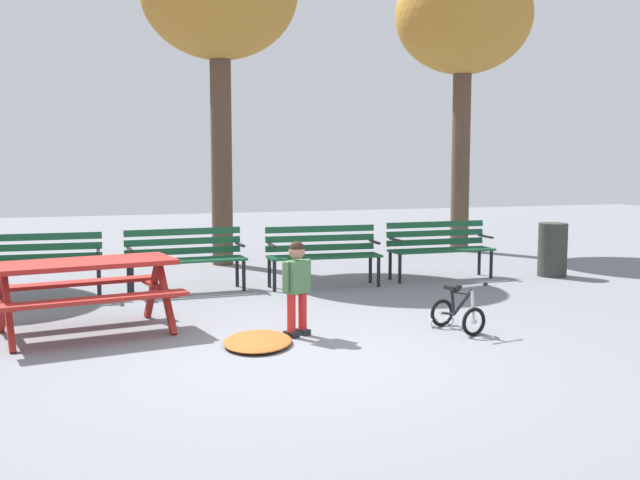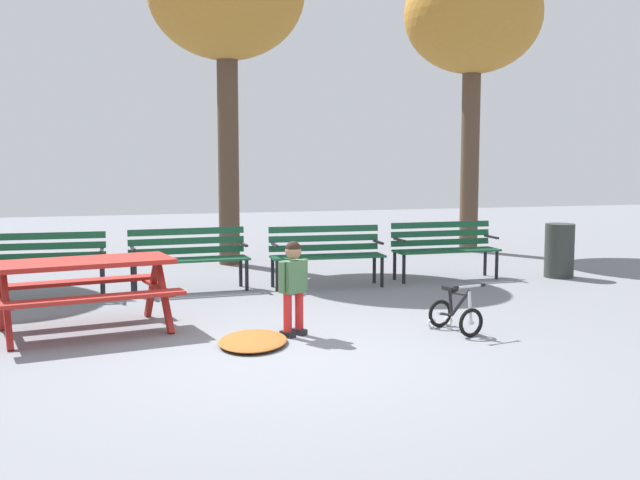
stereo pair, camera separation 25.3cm
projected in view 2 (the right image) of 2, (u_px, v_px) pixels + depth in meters
The scene contains 11 objects.
ground at pixel (289, 358), 7.04m from camera, with size 36.00×36.00×0.00m, color slate.
picnic_table at pixel (84, 276), 8.01m from camera, with size 2.02×1.66×0.79m.
park_bench_far_left at pixel (42, 260), 9.88m from camera, with size 1.62×0.51×0.85m.
park_bench_left at pixel (189, 254), 10.50m from camera, with size 1.62×0.55×0.85m.
park_bench_right at pixel (326, 251), 10.85m from camera, with size 1.62×0.52×0.85m.
park_bench_far_right at pixel (444, 245), 11.52m from camera, with size 1.60×0.46×0.85m.
child_standing at pixel (293, 281), 7.84m from camera, with size 0.34×0.25×0.98m.
kids_bicycle at pixel (455, 313), 8.06m from camera, with size 0.46×0.61×0.54m.
leaf_pile at pixel (253, 341), 7.55m from camera, with size 0.96×0.67×0.07m, color #9E5623.
trash_bin at pixel (559, 250), 11.69m from camera, with size 0.44×0.44×0.82m, color #2D332D.
tree_center at pixel (473, 19), 14.49m from camera, with size 2.60×2.60×5.59m.
Camera 2 is at (-1.61, -6.70, 1.84)m, focal length 43.11 mm.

